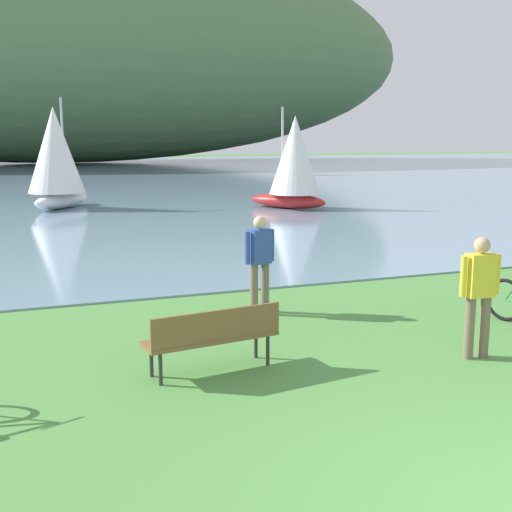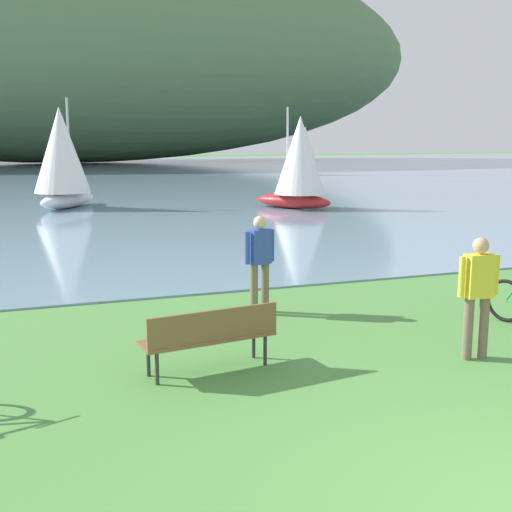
% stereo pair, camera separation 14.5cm
% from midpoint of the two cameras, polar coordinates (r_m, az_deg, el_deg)
% --- Properties ---
extents(bay_water, '(180.00, 80.00, 0.04)m').
position_cam_midpoint_polar(bay_water, '(52.21, -15.53, 6.76)').
color(bay_water, '#7A99B2').
rests_on(bay_water, ground).
extents(distant_hillside, '(83.00, 28.00, 25.21)m').
position_cam_midpoint_polar(distant_hillside, '(77.51, -16.31, 17.18)').
color(distant_hillside, '#567A4C').
rests_on(distant_hillside, bay_water).
extents(park_bench_near_camera, '(1.85, 0.73, 0.88)m').
position_cam_midpoint_polar(park_bench_near_camera, '(8.55, -3.53, -6.83)').
color(park_bench_near_camera, brown).
rests_on(park_bench_near_camera, ground).
extents(person_at_shoreline, '(0.59, 0.31, 1.71)m').
position_cam_midpoint_polar(person_at_shoreline, '(11.28, 0.68, -0.17)').
color(person_at_shoreline, '#72604C').
rests_on(person_at_shoreline, ground).
extents(person_on_the_grass, '(0.61, 0.26, 1.71)m').
position_cam_midpoint_polar(person_on_the_grass, '(9.47, 19.24, -2.84)').
color(person_on_the_grass, '#72604C').
rests_on(person_on_the_grass, ground).
extents(sailboat_nearest_to_shore, '(3.14, 3.48, 4.19)m').
position_cam_midpoint_polar(sailboat_nearest_to_shore, '(27.33, 3.94, 8.25)').
color(sailboat_nearest_to_shore, '#B22323').
rests_on(sailboat_nearest_to_shore, bay_water).
extents(sailboat_mid_bay, '(2.67, 3.55, 4.05)m').
position_cam_midpoint_polar(sailboat_mid_bay, '(51.00, 4.35, 9.19)').
color(sailboat_mid_bay, white).
rests_on(sailboat_mid_bay, bay_water).
extents(sailboat_toward_hillside, '(3.35, 3.85, 4.59)m').
position_cam_midpoint_polar(sailboat_toward_hillside, '(28.53, -16.46, 8.32)').
color(sailboat_toward_hillside, white).
rests_on(sailboat_toward_hillside, bay_water).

